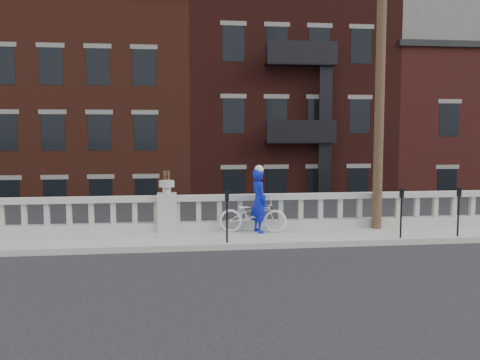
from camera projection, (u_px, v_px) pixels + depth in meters
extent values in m
plane|color=black|center=(166.00, 272.00, 11.61)|extent=(120.00, 120.00, 0.00)
cube|color=gray|center=(167.00, 240.00, 14.57)|extent=(32.00, 2.20, 0.15)
cube|color=gray|center=(167.00, 227.00, 15.49)|extent=(28.00, 0.34, 0.25)
cube|color=gray|center=(167.00, 198.00, 15.41)|extent=(28.00, 0.34, 0.16)
cube|color=gray|center=(167.00, 212.00, 15.45)|extent=(0.55, 0.55, 1.10)
cylinder|color=gray|center=(167.00, 190.00, 15.39)|extent=(0.24, 0.24, 0.20)
cylinder|color=gray|center=(167.00, 184.00, 15.37)|extent=(0.44, 0.44, 0.18)
cube|color=#605E59|center=(168.00, 313.00, 16.09)|extent=(36.00, 0.50, 5.15)
cube|color=black|center=(170.00, 248.00, 37.73)|extent=(80.00, 44.00, 0.50)
cube|color=#595651|center=(115.00, 293.00, 19.99)|extent=(16.00, 7.00, 4.00)
cube|color=#595651|center=(423.00, 119.00, 46.58)|extent=(14.00, 14.00, 18.00)
cube|color=#461D14|center=(98.00, 148.00, 30.61)|extent=(10.00, 14.00, 14.00)
cube|color=black|center=(95.00, 21.00, 29.93)|extent=(10.30, 14.30, 0.30)
cube|color=#33110E|center=(270.00, 135.00, 31.82)|extent=(10.00, 14.00, 15.50)
cube|color=#531D19|center=(428.00, 163.00, 33.26)|extent=(10.00, 14.00, 12.00)
cube|color=black|center=(431.00, 63.00, 32.68)|extent=(10.30, 14.30, 0.30)
cylinder|color=#422D1E|center=(381.00, 58.00, 15.47)|extent=(0.28, 0.28, 10.00)
cylinder|color=black|center=(227.00, 222.00, 13.87)|extent=(0.05, 0.05, 1.10)
cube|color=black|center=(227.00, 196.00, 13.80)|extent=(0.10, 0.08, 0.26)
cube|color=black|center=(227.00, 194.00, 13.76)|extent=(0.06, 0.01, 0.08)
cylinder|color=black|center=(401.00, 218.00, 14.48)|extent=(0.05, 0.05, 1.10)
cube|color=black|center=(402.00, 193.00, 14.41)|extent=(0.10, 0.08, 0.26)
cube|color=black|center=(402.00, 192.00, 14.36)|extent=(0.06, 0.01, 0.08)
cylinder|color=black|center=(458.00, 216.00, 14.69)|extent=(0.05, 0.05, 1.10)
cube|color=black|center=(459.00, 192.00, 14.62)|extent=(0.10, 0.08, 0.26)
cube|color=black|center=(460.00, 191.00, 14.58)|extent=(0.06, 0.01, 0.08)
imported|color=silver|center=(253.00, 215.00, 15.28)|extent=(2.02, 1.03, 1.01)
imported|color=#0B19AC|center=(259.00, 201.00, 15.24)|extent=(0.60, 0.76, 1.82)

